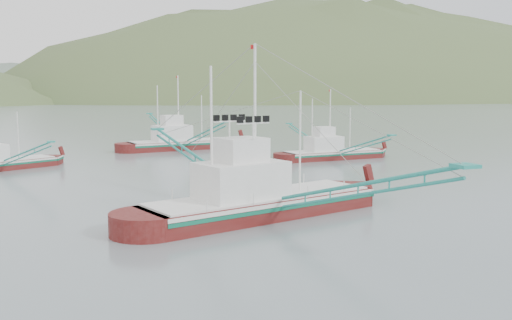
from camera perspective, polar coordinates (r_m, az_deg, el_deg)
name	(u,v)px	position (r m, az deg, el deg)	size (l,w,h in m)	color
ground	(288,218)	(38.13, 3.18, -5.81)	(1200.00, 1200.00, 0.00)	slate
main_boat	(260,182)	(38.11, 0.37, -2.20)	(17.42, 29.84, 12.35)	#500F0D
bg_boat_far	(181,137)	(82.32, -7.52, 2.34)	(15.89, 27.78, 11.32)	#500F0D
bg_boat_right	(331,149)	(70.71, 7.53, 1.11)	(12.81, 22.80, 9.24)	#500F0D
headland_right	(339,99)	(529.54, 8.27, 6.02)	(684.00, 432.00, 306.00)	#45592E
ridge_distant	(89,99)	(595.78, -16.32, 5.91)	(960.00, 400.00, 240.00)	slate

